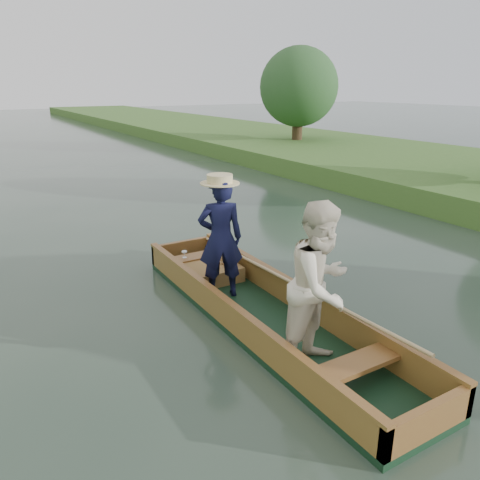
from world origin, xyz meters
TOP-DOWN VIEW (x-y plane):
  - ground at (0.00, 0.00)m, footprint 120.00×120.00m
  - trees_far at (-1.30, 8.44)m, footprint 22.93×16.34m
  - punt at (-0.06, -0.19)m, footprint 1.15×5.00m

SIDE VIEW (x-z plane):
  - ground at x=0.00m, z-range 0.00..0.00m
  - punt at x=-0.06m, z-range -0.29..1.56m
  - trees_far at x=-1.30m, z-range 0.26..4.83m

